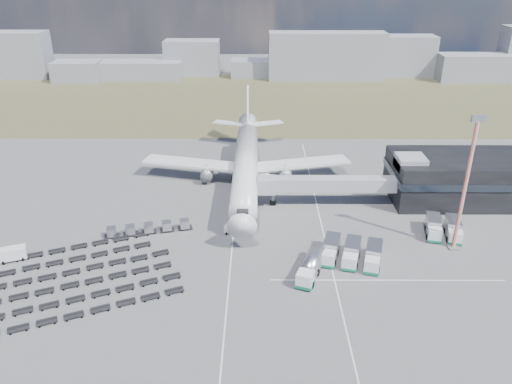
{
  "coord_description": "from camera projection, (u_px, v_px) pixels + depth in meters",
  "views": [
    {
      "loc": [
        2.9,
        -78.49,
        49.93
      ],
      "look_at": [
        2.48,
        18.7,
        4.0
      ],
      "focal_mm": 35.0,
      "sensor_mm": 36.0,
      "label": 1
    }
  ],
  "objects": [
    {
      "name": "floodlight_mast",
      "position": [
        465.0,
        185.0,
        88.89
      ],
      "size": [
        2.42,
        2.0,
        25.94
      ],
      "rotation": [
        0.0,
        0.0,
        0.02
      ],
      "color": "red",
      "rests_on": "ground"
    },
    {
      "name": "lane_markings",
      "position": [
        294.0,
        246.0,
        94.98
      ],
      "size": [
        47.12,
        110.0,
        0.01
      ],
      "color": "silver",
      "rests_on": "ground"
    },
    {
      "name": "uld_row",
      "position": [
        149.0,
        228.0,
        99.01
      ],
      "size": [
        17.14,
        5.74,
        1.89
      ],
      "rotation": [
        0.0,
        0.0,
        0.23
      ],
      "color": "black",
      "rests_on": "ground"
    },
    {
      "name": "jet_bridge",
      "position": [
        318.0,
        184.0,
        108.55
      ],
      "size": [
        30.3,
        3.8,
        7.05
      ],
      "color": "#939399",
      "rests_on": "ground"
    },
    {
      "name": "skyline",
      "position": [
        265.0,
        59.0,
        224.01
      ],
      "size": [
        281.03,
        26.93,
        22.48
      ],
      "color": "gray",
      "rests_on": "ground"
    },
    {
      "name": "terminal",
      "position": [
        458.0,
        177.0,
        111.54
      ],
      "size": [
        30.4,
        16.4,
        11.0
      ],
      "color": "black",
      "rests_on": "ground"
    },
    {
      "name": "utility_van",
      "position": [
        13.0,
        254.0,
        90.2
      ],
      "size": [
        5.09,
        3.63,
        2.45
      ],
      "primitive_type": "cube",
      "rotation": [
        0.0,
        0.0,
        0.37
      ],
      "color": "silver",
      "rests_on": "ground"
    },
    {
      "name": "catering_truck",
      "position": [
        263.0,
        180.0,
        119.12
      ],
      "size": [
        5.37,
        7.42,
        3.15
      ],
      "rotation": [
        0.0,
        0.0,
        0.42
      ],
      "color": "silver",
      "rests_on": "ground"
    },
    {
      "name": "airliner",
      "position": [
        246.0,
        163.0,
        119.32
      ],
      "size": [
        51.59,
        64.53,
        17.62
      ],
      "color": "silver",
      "rests_on": "ground"
    },
    {
      "name": "fuel_tanker",
      "position": [
        312.0,
        265.0,
        86.03
      ],
      "size": [
        6.39,
        11.27,
        3.55
      ],
      "rotation": [
        0.0,
        0.0,
        -0.35
      ],
      "color": "silver",
      "rests_on": "ground"
    },
    {
      "name": "ground",
      "position": [
        242.0,
        255.0,
        92.31
      ],
      "size": [
        420.0,
        420.0,
        0.0
      ],
      "primitive_type": "plane",
      "color": "#565659",
      "rests_on": "ground"
    },
    {
      "name": "grass_strip",
      "position": [
        251.0,
        100.0,
        191.76
      ],
      "size": [
        420.0,
        90.0,
        0.01
      ],
      "primitive_type": "cube",
      "color": "#46412A",
      "rests_on": "ground"
    },
    {
      "name": "service_trucks_far",
      "position": [
        443.0,
        228.0,
        97.94
      ],
      "size": [
        7.85,
        8.8,
        3.06
      ],
      "rotation": [
        0.0,
        0.0,
        -0.22
      ],
      "color": "silver",
      "rests_on": "ground"
    },
    {
      "name": "pushback_tug",
      "position": [
        233.0,
        230.0,
        99.23
      ],
      "size": [
        3.58,
        2.29,
        1.51
      ],
      "primitive_type": "cube",
      "rotation": [
        0.0,
        0.0,
        -0.12
      ],
      "color": "silver",
      "rests_on": "ground"
    },
    {
      "name": "baggage_dollies",
      "position": [
        81.0,
        277.0,
        85.23
      ],
      "size": [
        35.79,
        31.92,
        0.71
      ],
      "rotation": [
        0.0,
        0.0,
        0.4
      ],
      "color": "black",
      "rests_on": "ground"
    },
    {
      "name": "service_trucks_near",
      "position": [
        352.0,
        253.0,
        89.67
      ],
      "size": [
        12.11,
        10.38,
        3.15
      ],
      "rotation": [
        0.0,
        0.0,
        -0.28
      ],
      "color": "silver",
      "rests_on": "ground"
    }
  ]
}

